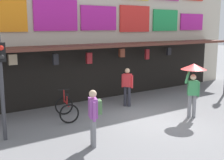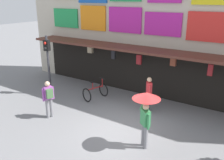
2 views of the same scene
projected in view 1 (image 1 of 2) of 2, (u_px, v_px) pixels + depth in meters
name	position (u px, v px, depth m)	size (l,w,h in m)	color
ground_plane	(155.00, 120.00, 10.66)	(80.00, 80.00, 0.00)	slate
shopfront	(92.00, 15.00, 13.66)	(18.00, 2.60, 8.00)	beige
traffic_light_near	(1.00, 71.00, 8.43)	(0.33, 0.35, 3.20)	#38383D
bicycle_parked	(66.00, 109.00, 10.77)	(0.99, 1.31, 1.05)	black
pedestrian_with_umbrella	(193.00, 75.00, 10.71)	(0.96, 0.96, 2.08)	gray
pedestrian_in_white	(94.00, 114.00, 8.17)	(0.44, 0.50, 1.68)	gray
pedestrian_in_red	(127.00, 85.00, 12.38)	(0.38, 0.46, 1.68)	#2D2D38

